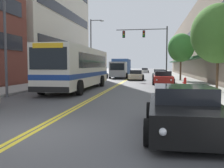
# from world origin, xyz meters

# --- Properties ---
(ground_plane) EXTENTS (240.00, 240.00, 0.00)m
(ground_plane) POSITION_xyz_m (0.00, 37.00, 0.00)
(ground_plane) COLOR #4C4C4F
(sidewalk_left) EXTENTS (3.47, 106.00, 0.14)m
(sidewalk_left) POSITION_xyz_m (-7.23, 37.00, 0.07)
(sidewalk_left) COLOR #9E9B96
(sidewalk_left) RESTS_ON ground_plane
(sidewalk_right) EXTENTS (3.47, 106.00, 0.14)m
(sidewalk_right) POSITION_xyz_m (7.23, 37.00, 0.07)
(sidewalk_right) COLOR #9E9B96
(sidewalk_right) RESTS_ON ground_plane
(centre_line) EXTENTS (0.34, 106.00, 0.01)m
(centre_line) POSITION_xyz_m (0.00, 37.00, 0.00)
(centre_line) COLOR yellow
(centre_line) RESTS_ON ground_plane
(storefront_row_right) EXTENTS (9.10, 68.00, 10.63)m
(storefront_row_right) POSITION_xyz_m (13.20, 37.00, 5.31)
(storefront_row_right) COLOR gray
(storefront_row_right) RESTS_ON ground_plane
(city_bus) EXTENTS (2.87, 11.49, 3.23)m
(city_bus) POSITION_xyz_m (-2.46, 12.67, 1.83)
(city_bus) COLOR silver
(city_bus) RESTS_ON ground_plane
(car_slate_blue_parked_left_near) EXTENTS (2.05, 4.83, 1.24)m
(car_slate_blue_parked_left_near) POSITION_xyz_m (-4.39, 29.31, 0.58)
(car_slate_blue_parked_left_near) COLOR #475675
(car_slate_blue_parked_left_near) RESTS_ON ground_plane
(car_charcoal_parked_left_mid) EXTENTS (2.15, 4.48, 1.28)m
(car_charcoal_parked_left_mid) POSITION_xyz_m (-4.39, 22.90, 0.59)
(car_charcoal_parked_left_mid) COLOR #232328
(car_charcoal_parked_left_mid) RESTS_ON ground_plane
(car_black_parked_right_foreground) EXTENTS (2.12, 4.40, 1.32)m
(car_black_parked_right_foreground) POSITION_xyz_m (4.29, 0.63, 0.62)
(car_black_parked_right_foreground) COLOR black
(car_black_parked_right_foreground) RESTS_ON ground_plane
(car_white_parked_right_mid) EXTENTS (2.12, 4.42, 1.31)m
(car_white_parked_right_mid) POSITION_xyz_m (4.39, 34.80, 0.60)
(car_white_parked_right_mid) COLOR white
(car_white_parked_right_mid) RESTS_ON ground_plane
(car_dark_grey_parked_right_far) EXTENTS (1.99, 4.69, 1.37)m
(car_dark_grey_parked_right_far) POSITION_xyz_m (4.42, 25.90, 0.63)
(car_dark_grey_parked_right_far) COLOR #38383D
(car_dark_grey_parked_right_far) RESTS_ON ground_plane
(car_red_parked_right_end) EXTENTS (2.15, 4.81, 1.33)m
(car_red_parked_right_end) POSITION_xyz_m (4.44, 19.60, 0.63)
(car_red_parked_right_end) COLOR maroon
(car_red_parked_right_end) RESTS_ON ground_plane
(car_champagne_moving_lead) EXTENTS (2.01, 4.28, 1.31)m
(car_champagne_moving_lead) POSITION_xyz_m (1.23, 26.48, 0.61)
(car_champagne_moving_lead) COLOR beige
(car_champagne_moving_lead) RESTS_ON ground_plane
(car_silver_moving_second) EXTENTS (2.03, 4.86, 1.25)m
(car_silver_moving_second) POSITION_xyz_m (1.30, 59.93, 0.59)
(car_silver_moving_second) COLOR #B7B7BC
(car_silver_moving_second) RESTS_ON ground_plane
(box_truck) EXTENTS (2.73, 8.01, 2.93)m
(box_truck) POSITION_xyz_m (-1.60, 32.59, 1.51)
(box_truck) COLOR #B7B7BC
(box_truck) RESTS_ON ground_plane
(traffic_signal_mast) EXTENTS (6.87, 0.38, 7.10)m
(traffic_signal_mast) POSITION_xyz_m (2.94, 27.54, 5.07)
(traffic_signal_mast) COLOR #47474C
(traffic_signal_mast) RESTS_ON ground_plane
(street_lamp_left_near) EXTENTS (2.15, 0.28, 9.24)m
(street_lamp_left_near) POSITION_xyz_m (-5.05, 7.22, 5.38)
(street_lamp_left_near) COLOR #47474C
(street_lamp_left_near) RESTS_ON ground_plane
(street_lamp_left_far) EXTENTS (1.98, 0.28, 8.38)m
(street_lamp_left_far) POSITION_xyz_m (-5.06, 28.08, 4.91)
(street_lamp_left_far) COLOR #47474C
(street_lamp_left_far) RESTS_ON ground_plane
(street_tree_right_mid) EXTENTS (3.63, 3.63, 5.91)m
(street_tree_right_mid) POSITION_xyz_m (7.74, 11.33, 4.04)
(street_tree_right_mid) COLOR brown
(street_tree_right_mid) RESTS_ON sidewalk_right
(street_tree_right_far) EXTENTS (3.08, 3.08, 5.58)m
(street_tree_right_far) POSITION_xyz_m (6.69, 24.36, 4.02)
(street_tree_right_far) COLOR brown
(street_tree_right_far) RESTS_ON sidewalk_right
(fire_hydrant) EXTENTS (0.30, 0.22, 0.82)m
(fire_hydrant) POSITION_xyz_m (5.95, 13.87, 0.55)
(fire_hydrant) COLOR red
(fire_hydrant) RESTS_ON sidewalk_right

